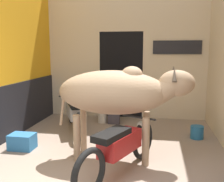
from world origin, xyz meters
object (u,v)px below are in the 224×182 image
Objects in this scene: cow at (119,93)px; motorcycle_near at (120,146)px; plastic_stool at (103,113)px; bucket at (197,132)px; shopkeeper_seated at (115,96)px; motorcycle_far at (75,113)px; crate at (22,141)px.

cow is 1.15× the size of motorcycle_near.
motorcycle_near is 4.37× the size of plastic_stool.
bucket is at bearing 54.31° from motorcycle_near.
shopkeeper_seated is (-0.53, 2.71, 0.23)m from motorcycle_near.
motorcycle_near reaches higher than bucket.
shopkeeper_seated is at bearing 46.44° from motorcycle_far.
motorcycle_far is 4.13× the size of crate.
motorcycle_far is 1.39m from crate.
shopkeeper_seated is at bearing 9.02° from plastic_stool.
motorcycle_far is 0.91m from plastic_stool.
shopkeeper_seated is at bearing 101.18° from cow.
motorcycle_far reaches higher than crate.
crate is (-1.90, 0.69, -0.29)m from motorcycle_near.
crate is at bearing -160.35° from bucket.
motorcycle_far is at bearing 178.40° from bucket.
shopkeeper_seated reaches higher than bucket.
plastic_stool is (-0.83, 2.66, -0.20)m from motorcycle_near.
plastic_stool is at bearing 58.35° from motorcycle_far.
plastic_stool reaches higher than crate.
bucket is (2.61, -0.07, -0.28)m from motorcycle_far.
bucket is at bearing -1.60° from motorcycle_far.
motorcycle_near is at bearing -72.80° from plastic_stool.
motorcycle_far is (-1.19, 1.33, -0.70)m from cow.
motorcycle_near is (0.10, -0.58, -0.68)m from cow.
motorcycle_near is at bearing -79.02° from shopkeeper_seated.
crate is at bearing -118.41° from plastic_stool.
crate is 1.69× the size of bucket.
plastic_stool is at bearing 61.59° from crate.
cow reaches higher than motorcycle_far.
motorcycle_near reaches higher than motorcycle_far.
motorcycle_near is 2.80m from plastic_stool.
crate is at bearing 176.57° from cow.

